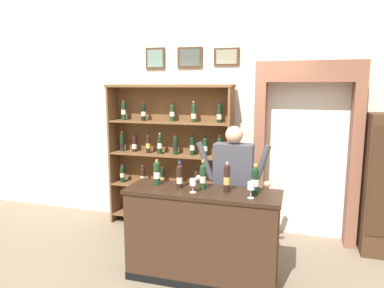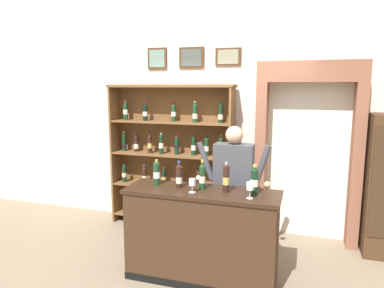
{
  "view_description": "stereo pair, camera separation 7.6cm",
  "coord_description": "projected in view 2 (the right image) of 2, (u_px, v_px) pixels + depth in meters",
  "views": [
    {
      "loc": [
        1.08,
        -3.5,
        2.11
      ],
      "look_at": [
        -0.08,
        0.33,
        1.45
      ],
      "focal_mm": 33.07,
      "sensor_mm": 36.0,
      "label": 1
    },
    {
      "loc": [
        1.15,
        -3.48,
        2.11
      ],
      "look_at": [
        -0.08,
        0.33,
        1.45
      ],
      "focal_mm": 33.07,
      "sensor_mm": 36.0,
      "label": 2
    }
  ],
  "objects": [
    {
      "name": "ground_plane",
      "position": [
        190.0,
        277.0,
        3.96
      ],
      "size": [
        14.0,
        14.0,
        0.02
      ],
      "primitive_type": "cube",
      "color": "#7A6B56"
    },
    {
      "name": "shopkeeper",
      "position": [
        233.0,
        178.0,
        4.2
      ],
      "size": [
        0.91,
        0.22,
        1.65
      ],
      "color": "#2D3347",
      "rests_on": "ground"
    },
    {
      "name": "tasting_bottle_brunello",
      "position": [
        157.0,
        172.0,
        3.95
      ],
      "size": [
        0.07,
        0.07,
        0.29
      ],
      "color": "#19381E",
      "rests_on": "tasting_counter"
    },
    {
      "name": "tasting_bottle_vin_santo",
      "position": [
        179.0,
        176.0,
        3.83
      ],
      "size": [
        0.07,
        0.07,
        0.3
      ],
      "color": "black",
      "rests_on": "tasting_counter"
    },
    {
      "name": "tasting_bottle_rosso",
      "position": [
        226.0,
        178.0,
        3.68
      ],
      "size": [
        0.07,
        0.07,
        0.32
      ],
      "color": "black",
      "rests_on": "tasting_counter"
    },
    {
      "name": "wine_shelf",
      "position": [
        172.0,
        152.0,
        5.28
      ],
      "size": [
        1.9,
        0.35,
        2.13
      ],
      "color": "brown",
      "rests_on": "ground"
    },
    {
      "name": "archway_doorway",
      "position": [
        308.0,
        140.0,
        4.8
      ],
      "size": [
        1.37,
        0.45,
        2.43
      ],
      "color": "brown",
      "rests_on": "ground"
    },
    {
      "name": "wine_glass_center",
      "position": [
        192.0,
        183.0,
        3.66
      ],
      "size": [
        0.07,
        0.07,
        0.15
      ],
      "color": "silver",
      "rests_on": "tasting_counter"
    },
    {
      "name": "tasting_counter",
      "position": [
        201.0,
        235.0,
        3.84
      ],
      "size": [
        1.66,
        0.55,
        1.01
      ],
      "color": "#382316",
      "rests_on": "ground"
    },
    {
      "name": "back_wall",
      "position": [
        224.0,
        108.0,
        5.21
      ],
      "size": [
        12.0,
        0.19,
        3.57
      ],
      "color": "silver",
      "rests_on": "ground"
    },
    {
      "name": "tasting_bottle_grappa",
      "position": [
        254.0,
        180.0,
        3.62
      ],
      "size": [
        0.08,
        0.08,
        0.31
      ],
      "color": "black",
      "rests_on": "tasting_counter"
    },
    {
      "name": "wine_glass_right",
      "position": [
        250.0,
        187.0,
        3.46
      ],
      "size": [
        0.07,
        0.07,
        0.17
      ],
      "color": "silver",
      "rests_on": "tasting_counter"
    },
    {
      "name": "tasting_bottle_prosecco",
      "position": [
        202.0,
        176.0,
        3.78
      ],
      "size": [
        0.07,
        0.07,
        0.32
      ],
      "color": "#19381E",
      "rests_on": "tasting_counter"
    }
  ]
}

